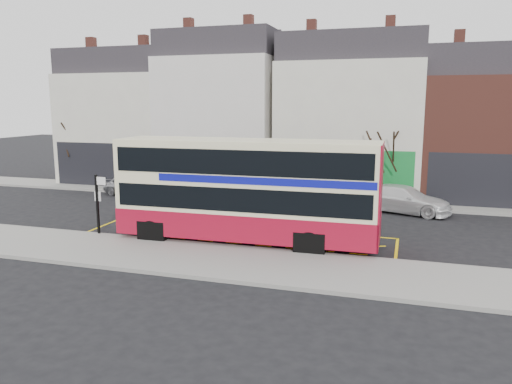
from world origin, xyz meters
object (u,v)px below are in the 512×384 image
(double_decker_bus, at_px, (247,190))
(street_tree_right, at_px, (382,140))
(bus_stop_post, at_px, (98,198))
(car_grey, at_px, (222,191))
(car_silver, at_px, (131,186))
(car_white, at_px, (403,199))
(street_tree_left, at_px, (73,130))

(double_decker_bus, xyz_separation_m, street_tree_right, (4.96, 10.05, 1.48))
(bus_stop_post, distance_m, car_grey, 9.71)
(car_silver, xyz_separation_m, street_tree_right, (15.59, 1.83, 3.14))
(street_tree_right, bearing_deg, car_grey, -169.85)
(car_silver, bearing_deg, double_decker_bus, -111.11)
(bus_stop_post, bearing_deg, car_silver, 112.15)
(bus_stop_post, relative_size, car_grey, 0.72)
(car_white, relative_size, street_tree_right, 0.91)
(car_silver, relative_size, street_tree_right, 0.72)
(car_grey, bearing_deg, car_silver, 90.71)
(car_white, distance_m, street_tree_left, 23.90)
(car_grey, bearing_deg, double_decker_bus, -152.75)
(car_grey, bearing_deg, street_tree_right, -80.47)
(bus_stop_post, relative_size, street_tree_right, 0.48)
(street_tree_left, distance_m, street_tree_right, 22.15)
(double_decker_bus, relative_size, street_tree_right, 2.00)
(car_silver, relative_size, car_white, 0.79)
(double_decker_bus, bearing_deg, car_silver, 141.06)
(bus_stop_post, bearing_deg, car_grey, 75.34)
(car_silver, distance_m, car_white, 16.97)
(car_silver, bearing_deg, car_grey, -72.08)
(bus_stop_post, distance_m, street_tree_right, 16.20)
(double_decker_bus, relative_size, car_white, 2.19)
(double_decker_bus, height_order, car_grey, double_decker_bus)
(bus_stop_post, height_order, street_tree_right, street_tree_right)
(double_decker_bus, bearing_deg, bus_stop_post, -172.83)
(street_tree_right, bearing_deg, street_tree_left, 176.88)
(car_grey, height_order, street_tree_right, street_tree_right)
(double_decker_bus, xyz_separation_m, bus_stop_post, (-6.72, -0.99, -0.56))
(double_decker_bus, distance_m, car_silver, 13.55)
(double_decker_bus, bearing_deg, car_grey, 116.64)
(car_silver, distance_m, street_tree_right, 16.01)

